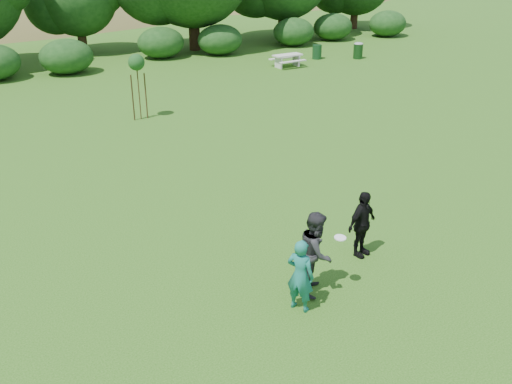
# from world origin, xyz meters

# --- Properties ---
(ground) EXTENTS (120.00, 120.00, 0.00)m
(ground) POSITION_xyz_m (0.00, 0.00, 0.00)
(ground) COLOR #19470C
(ground) RESTS_ON ground
(player_teal) EXTENTS (0.66, 0.74, 1.69)m
(player_teal) POSITION_xyz_m (-1.11, -0.69, 0.85)
(player_teal) COLOR #186C61
(player_teal) RESTS_ON ground
(player_grey) EXTENTS (1.21, 1.21, 1.98)m
(player_grey) POSITION_xyz_m (-0.40, -0.27, 0.99)
(player_grey) COLOR #29282B
(player_grey) RESTS_ON ground
(player_black) EXTENTS (1.10, 0.66, 1.75)m
(player_black) POSITION_xyz_m (1.52, 0.40, 0.88)
(player_black) COLOR black
(player_black) RESTS_ON ground
(trash_can_near) EXTENTS (0.60, 0.60, 0.90)m
(trash_can_near) POSITION_xyz_m (15.45, 21.05, 0.45)
(trash_can_near) COLOR #163D1F
(trash_can_near) RESTS_ON ground
(frisbee) EXTENTS (0.27, 0.27, 0.04)m
(frisbee) POSITION_xyz_m (0.04, -0.55, 1.37)
(frisbee) COLOR white
(frisbee) RESTS_ON ground
(sapling) EXTENTS (0.70, 0.70, 2.85)m
(sapling) POSITION_xyz_m (0.90, 14.36, 2.42)
(sapling) COLOR #3F2C18
(sapling) RESTS_ON ground
(picnic_table) EXTENTS (1.80, 1.48, 0.76)m
(picnic_table) POSITION_xyz_m (12.44, 19.99, 0.52)
(picnic_table) COLOR beige
(picnic_table) RESTS_ON ground
(trash_can_lidded) EXTENTS (0.60, 0.60, 1.05)m
(trash_can_lidded) POSITION_xyz_m (17.82, 19.76, 0.54)
(trash_can_lidded) COLOR #133413
(trash_can_lidded) RESTS_ON ground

